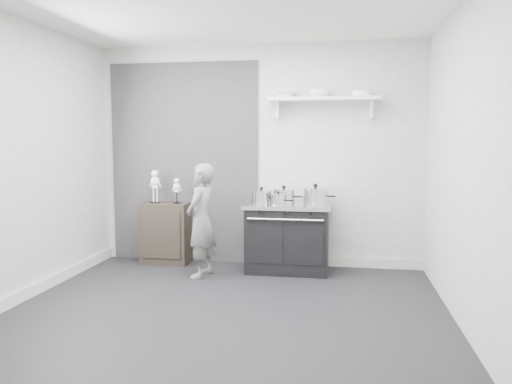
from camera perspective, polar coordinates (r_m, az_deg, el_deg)
ground at (r=4.66m, az=-3.49°, el=-13.39°), size 4.00×4.00×0.00m
room_shell at (r=4.56m, az=-4.29°, el=7.16°), size 4.02×3.62×2.71m
wall_shelf at (r=5.97m, az=7.76°, el=10.40°), size 1.30×0.26×0.24m
stove at (r=5.89m, az=3.65°, el=-5.17°), size 1.00×0.63×0.80m
side_cabinet at (r=6.37m, az=-10.25°, el=-4.64°), size 0.58×0.34×0.76m
child at (r=5.64m, az=-6.28°, el=-3.26°), size 0.38×0.51×1.28m
pot_front_left at (r=5.79m, az=0.63°, el=-0.56°), size 0.32×0.24×0.20m
pot_back_left at (r=5.92m, az=3.20°, el=-0.42°), size 0.35×0.26×0.20m
pot_back_right at (r=5.91m, az=6.80°, el=-0.37°), size 0.39×0.30×0.23m
pot_front_center at (r=5.66m, az=2.59°, el=-0.87°), size 0.26×0.17×0.16m
skeleton_full at (r=6.33m, az=-11.46°, el=0.91°), size 0.13×0.09×0.47m
skeleton_torso at (r=6.24m, az=-9.05°, el=0.35°), size 0.10×0.06×0.36m
bowl_large at (r=6.01m, az=3.24°, el=11.07°), size 0.30×0.30×0.07m
bowl_small at (r=5.97m, az=7.37°, el=11.09°), size 0.26×0.26×0.08m
plate_stack at (r=5.97m, az=12.03°, el=10.91°), size 0.24×0.24×0.06m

